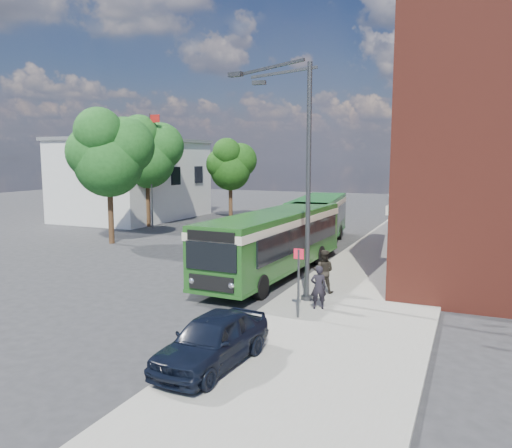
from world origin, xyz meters
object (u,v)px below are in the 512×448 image
at_px(bus_front, 275,237).
at_px(bus_rear, 318,216).
at_px(parked_car, 212,340).
at_px(street_lamp, 299,178).

bearing_deg(bus_front, bus_rear, 94.26).
xyz_separation_m(bus_rear, parked_car, (3.16, -20.22, -0.99)).
bearing_deg(parked_car, bus_rear, 103.10).
height_order(bus_rear, parked_car, bus_rear).
relative_size(bus_front, bus_rear, 1.20).
height_order(street_lamp, parked_car, street_lamp).
bearing_deg(street_lamp, bus_rear, 103.36).
distance_m(street_lamp, bus_rear, 14.05).
distance_m(bus_front, parked_car, 11.08).
relative_size(street_lamp, parked_car, 2.24).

